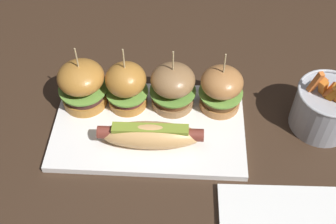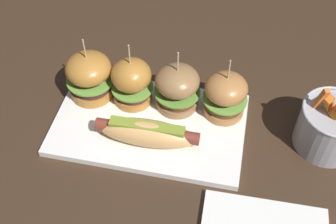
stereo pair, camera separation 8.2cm
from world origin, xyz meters
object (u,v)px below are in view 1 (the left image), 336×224
at_px(slider_center_left, 126,86).
at_px(hot_dog, 150,135).
at_px(platter_main, 149,127).
at_px(slider_center_right, 173,87).
at_px(fries_bucket, 325,108).
at_px(slider_far_right, 221,89).
at_px(slider_far_left, 82,85).

bearing_deg(slider_center_left, hot_dog, -61.37).
relative_size(platter_main, slider_center_right, 2.69).
bearing_deg(fries_bucket, slider_far_right, 171.95).
bearing_deg(fries_bucket, slider_center_left, 176.41).
bearing_deg(platter_main, slider_far_right, 22.72).
bearing_deg(hot_dog, fries_bucket, 12.87).
bearing_deg(fries_bucket, platter_main, -174.96).
relative_size(platter_main, slider_far_left, 2.62).
height_order(platter_main, fries_bucket, fries_bucket).
relative_size(slider_far_left, fries_bucket, 0.99).
xyz_separation_m(slider_center_left, fries_bucket, (0.39, -0.02, -0.02)).
distance_m(hot_dog, slider_center_left, 0.12).
xyz_separation_m(hot_dog, slider_center_left, (-0.06, 0.10, 0.03)).
xyz_separation_m(platter_main, slider_far_right, (0.14, 0.06, 0.06)).
relative_size(hot_dog, slider_center_right, 1.41).
bearing_deg(slider_center_left, slider_far_right, 1.25).
xyz_separation_m(slider_center_right, slider_far_right, (0.10, -0.00, -0.00)).
xyz_separation_m(slider_center_left, slider_far_right, (0.19, 0.00, -0.00)).
bearing_deg(hot_dog, slider_far_left, 145.09).
bearing_deg(slider_far_right, hot_dog, -141.68).
distance_m(hot_dog, slider_center_right, 0.11).
relative_size(slider_center_left, slider_center_right, 1.04).
xyz_separation_m(slider_far_left, slider_far_right, (0.28, 0.00, -0.00)).
height_order(hot_dog, slider_center_right, slider_center_right).
relative_size(slider_far_left, slider_center_left, 0.99).
bearing_deg(slider_far_right, slider_center_left, -178.75).
bearing_deg(slider_center_right, slider_far_left, -178.27).
bearing_deg(fries_bucket, slider_far_left, 177.17).
distance_m(slider_far_left, slider_center_right, 0.18).
bearing_deg(platter_main, fries_bucket, 5.04).
xyz_separation_m(slider_far_left, slider_center_right, (0.18, 0.01, -0.00)).
distance_m(slider_center_right, fries_bucket, 0.30).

